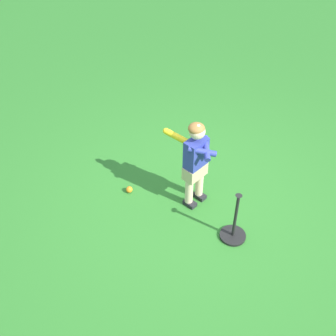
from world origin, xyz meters
name	(u,v)px	position (x,y,z in m)	size (l,w,h in m)	color
ground_plane	(197,202)	(0.00, 0.00, 0.00)	(40.00, 40.00, 0.00)	#2D7528
child_batter	(195,157)	(0.02, 0.05, 0.65)	(0.34, 0.60, 1.08)	#232328
play_ball_near_batter	(129,190)	(0.01, 0.82, 0.04)	(0.08, 0.08, 0.08)	orange
batting_tee	(233,230)	(-0.44, -0.44, 0.10)	(0.28, 0.28, 0.62)	black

